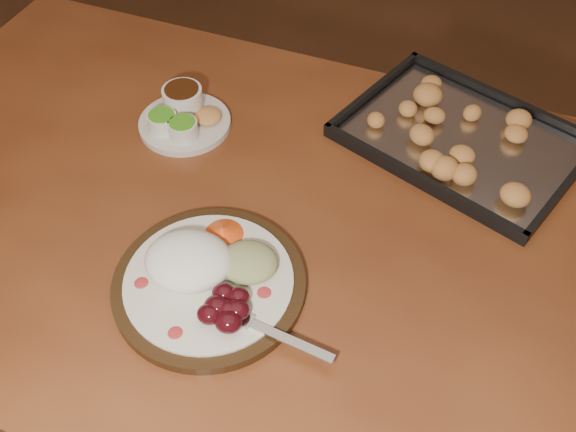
# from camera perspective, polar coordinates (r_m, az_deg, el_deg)

# --- Properties ---
(ground) EXTENTS (4.00, 4.00, 0.00)m
(ground) POSITION_cam_1_polar(r_m,az_deg,el_deg) (1.77, -0.57, -11.72)
(ground) COLOR brown
(ground) RESTS_ON ground
(dining_table) EXTENTS (1.65, 1.19, 0.75)m
(dining_table) POSITION_cam_1_polar(r_m,az_deg,el_deg) (1.13, -2.29, -3.34)
(dining_table) COLOR brown
(dining_table) RESTS_ON ground
(dinner_plate) EXTENTS (0.34, 0.29, 0.07)m
(dinner_plate) POSITION_cam_1_polar(r_m,az_deg,el_deg) (0.96, -7.09, -5.30)
(dinner_plate) COLOR black
(dinner_plate) RESTS_ON dining_table
(condiment_saucer) EXTENTS (0.17, 0.17, 0.06)m
(condiment_saucer) POSITION_cam_1_polar(r_m,az_deg,el_deg) (1.22, -9.34, 8.78)
(condiment_saucer) COLOR beige
(condiment_saucer) RESTS_ON dining_table
(baking_tray) EXTENTS (0.50, 0.46, 0.04)m
(baking_tray) POSITION_cam_1_polar(r_m,az_deg,el_deg) (1.21, 15.20, 6.83)
(baking_tray) COLOR black
(baking_tray) RESTS_ON dining_table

